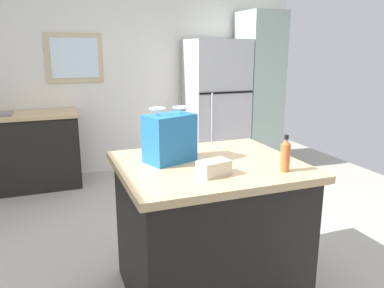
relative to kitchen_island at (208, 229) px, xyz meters
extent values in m
plane|color=#ADA89E|center=(-0.11, 0.29, -0.46)|extent=(6.46, 6.46, 0.00)
cube|color=silver|center=(-0.11, 2.98, 0.89)|extent=(5.14, 0.10, 2.71)
cube|color=#CCB78C|center=(-0.55, 2.92, 1.04)|extent=(0.68, 0.04, 0.60)
cube|color=white|center=(-0.55, 2.90, 1.04)|extent=(0.56, 0.02, 0.48)
cube|color=black|center=(0.00, 0.00, -0.03)|extent=(1.04, 0.91, 0.87)
cube|color=tan|center=(0.00, 0.00, 0.43)|extent=(1.12, 0.99, 0.05)
cube|color=#B7B7BC|center=(1.21, 2.57, 0.40)|extent=(0.75, 0.64, 1.73)
cube|color=black|center=(1.21, 2.25, 0.61)|extent=(0.74, 0.01, 0.02)
cylinder|color=#B7B7BC|center=(1.00, 2.22, 0.23)|extent=(0.02, 0.02, 0.78)
cube|color=#9EB2A8|center=(1.85, 2.57, 0.58)|extent=(0.50, 0.61, 2.09)
cube|color=black|center=(-1.29, 2.62, -0.04)|extent=(1.36, 0.56, 0.85)
cube|color=tan|center=(-1.29, 2.62, 0.41)|extent=(1.40, 0.60, 0.04)
cube|color=#236BAD|center=(-0.22, 0.12, 0.61)|extent=(0.34, 0.28, 0.30)
torus|color=white|center=(-0.29, 0.12, 0.80)|extent=(0.13, 0.13, 0.01)
torus|color=white|center=(-0.15, 0.12, 0.80)|extent=(0.13, 0.13, 0.01)
cube|color=beige|center=(-0.07, -0.24, 0.50)|extent=(0.20, 0.15, 0.09)
cylinder|color=#C66633|center=(0.34, -0.31, 0.54)|extent=(0.06, 0.06, 0.16)
cone|color=#C66633|center=(0.34, -0.31, 0.63)|extent=(0.05, 0.05, 0.03)
cylinder|color=black|center=(0.34, -0.31, 0.66)|extent=(0.03, 0.03, 0.02)
camera|label=1|loc=(-0.92, -2.12, 1.15)|focal=35.91mm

